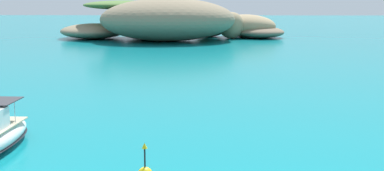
{
  "coord_description": "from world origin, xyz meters",
  "views": [
    {
      "loc": [
        -0.77,
        -8.32,
        6.61
      ],
      "look_at": [
        -1.57,
        18.47,
        1.81
      ],
      "focal_mm": 44.95,
      "sensor_mm": 36.0,
      "label": 1
    }
  ],
  "objects": [
    {
      "name": "islet_small",
      "position": [
        5.23,
        77.53,
        1.81
      ],
      "size": [
        16.3,
        12.61,
        4.55
      ],
      "color": "#9E8966",
      "rests_on": "ground"
    },
    {
      "name": "islet_large",
      "position": [
        -9.42,
        71.71,
        3.12
      ],
      "size": [
        31.44,
        25.43,
        6.9
      ],
      "color": "#84755B",
      "rests_on": "ground"
    }
  ]
}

